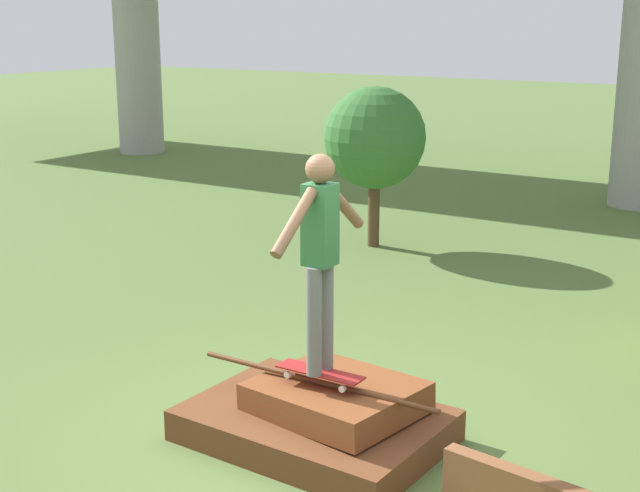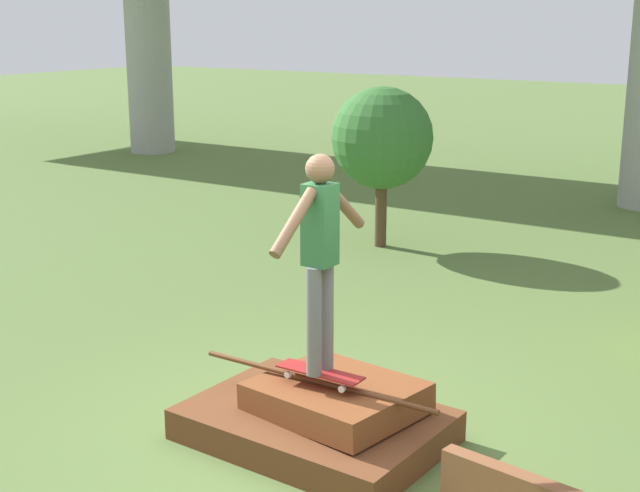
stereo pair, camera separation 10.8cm
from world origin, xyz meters
TOP-DOWN VIEW (x-y plane):
  - ground_plane at (0.00, 0.00)m, footprint 80.00×80.00m
  - scrap_pile at (0.04, 0.03)m, footprint 2.18×1.48m
  - skateboard at (0.07, -0.03)m, footprint 0.73×0.19m
  - skater at (0.07, -0.03)m, footprint 0.22×1.22m
  - tree_behind_left at (-2.65, 5.74)m, footprint 1.48×1.48m

SIDE VIEW (x-z plane):
  - ground_plane at x=0.00m, z-range 0.00..0.00m
  - scrap_pile at x=0.04m, z-range -0.07..0.47m
  - skateboard at x=0.07m, z-range 0.57..0.65m
  - tree_behind_left at x=-2.65m, z-range 0.43..2.78m
  - skater at x=0.07m, z-range 0.77..2.49m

